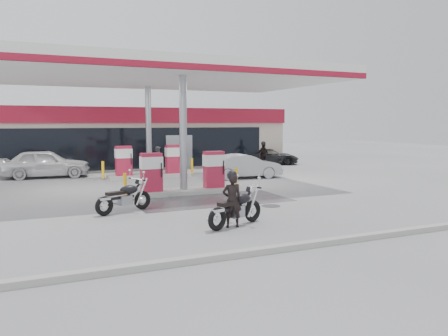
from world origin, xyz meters
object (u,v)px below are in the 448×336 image
object	(u,v)px
sedan_white	(46,163)
hatchback_silver	(245,166)
parked_motorcycle	(125,198)
parked_car_right	(271,157)
biker_walking	(263,155)
attendant	(158,159)
biker_main	(232,200)
pump_island_near	(184,177)
main_motorcycle	(236,209)
pump_island_far	(149,165)
parked_car_left	(0,163)

from	to	relation	value
sedan_white	hatchback_silver	world-z (taller)	sedan_white
parked_motorcycle	parked_car_right	bearing A→B (deg)	22.61
biker_walking	attendant	bearing A→B (deg)	157.56
attendant	biker_main	bearing A→B (deg)	-165.10
pump_island_near	main_motorcycle	distance (m)	6.29
pump_island_near	parked_motorcycle	xyz separation A→B (m)	(-3.08, -2.98, -0.22)
parked_motorcycle	hatchback_silver	size ratio (longest dim) A/B	0.51
hatchback_silver	biker_walking	bearing A→B (deg)	-34.22
pump_island_near	hatchback_silver	bearing A→B (deg)	37.47
pump_island_near	main_motorcycle	xyz separation A→B (m)	(-0.46, -6.27, -0.20)
main_motorcycle	biker_walking	size ratio (longest dim) A/B	1.26
pump_island_far	sedan_white	xyz separation A→B (m)	(-5.25, 2.20, 0.08)
main_motorcycle	biker_main	size ratio (longest dim) A/B	1.35
attendant	hatchback_silver	size ratio (longest dim) A/B	0.39
parked_car_left	parked_motorcycle	bearing A→B (deg)	175.33
pump_island_near	pump_island_far	xyz separation A→B (m)	(0.00, 6.00, 0.00)
main_motorcycle	pump_island_near	bearing A→B (deg)	62.87
pump_island_far	parked_car_right	xyz separation A→B (m)	(10.00, 4.00, -0.15)
parked_car_left	biker_walking	world-z (taller)	biker_walking
parked_motorcycle	pump_island_near	bearing A→B (deg)	21.85
parked_car_right	biker_walking	size ratio (longest dim) A/B	2.40
main_motorcycle	parked_car_left	xyz separation A→B (m)	(-7.22, 17.38, 0.14)
pump_island_far	biker_walking	distance (m)	8.68
main_motorcycle	parked_motorcycle	size ratio (longest dim) A/B	1.03
pump_island_near	parked_car_right	size ratio (longest dim) A/B	1.27
sedan_white	biker_walking	size ratio (longest dim) A/B	2.75
parked_motorcycle	biker_walking	size ratio (longest dim) A/B	1.22
main_motorcycle	parked_car_left	size ratio (longest dim) A/B	0.47
parked_motorcycle	parked_car_right	size ratio (longest dim) A/B	0.51
pump_island_far	parked_motorcycle	distance (m)	9.50
pump_island_far	parked_car_right	size ratio (longest dim) A/B	1.27
main_motorcycle	attendant	world-z (taller)	attendant
parked_car_left	parked_car_right	xyz separation A→B (m)	(17.68, -1.11, -0.09)
parked_car_left	biker_walking	distance (m)	16.34
main_motorcycle	parked_car_left	world-z (taller)	parked_car_left
pump_island_near	parked_car_left	world-z (taller)	pump_island_near
pump_island_near	parked_car_left	bearing A→B (deg)	124.64
pump_island_near	sedan_white	bearing A→B (deg)	122.64
main_motorcycle	pump_island_far	bearing A→B (deg)	64.93
main_motorcycle	sedan_white	size ratio (longest dim) A/B	0.46
parked_motorcycle	hatchback_silver	world-z (taller)	hatchback_silver
pump_island_far	main_motorcycle	world-z (taller)	pump_island_far
parked_motorcycle	parked_car_right	distance (m)	18.43
sedan_white	hatchback_silver	xyz separation A→B (m)	(9.95, -4.60, -0.13)
pump_island_near	main_motorcycle	world-z (taller)	pump_island_near
parked_car_left	parked_car_right	bearing A→B (deg)	-116.33
parked_motorcycle	hatchback_silver	bearing A→B (deg)	18.06
parked_car_left	hatchback_silver	bearing A→B (deg)	-143.99
biker_main	biker_walking	size ratio (longest dim) A/B	0.93
sedan_white	parked_car_left	distance (m)	3.79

